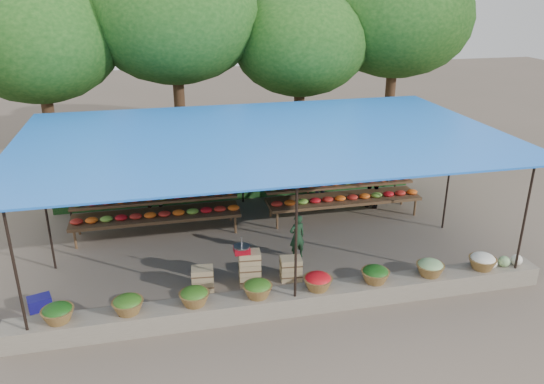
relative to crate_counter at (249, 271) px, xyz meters
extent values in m
plane|color=#65594A|center=(0.67, 1.63, -0.31)|extent=(60.00, 60.00, 0.00)
cube|color=#6E6758|center=(0.67, -1.12, -0.11)|extent=(10.60, 0.55, 0.40)
cylinder|color=black|center=(-4.13, -1.27, 1.09)|extent=(0.05, 0.05, 2.80)
cylinder|color=black|center=(0.67, -1.27, 1.09)|extent=(0.05, 0.05, 2.80)
cylinder|color=black|center=(5.47, -1.27, 1.09)|extent=(0.05, 0.05, 2.80)
cylinder|color=black|center=(-4.13, 1.63, 1.09)|extent=(0.05, 0.05, 2.80)
cylinder|color=black|center=(5.47, 1.63, 1.09)|extent=(0.05, 0.05, 2.80)
cylinder|color=black|center=(-4.13, 4.53, 1.09)|extent=(0.05, 0.05, 2.80)
cylinder|color=black|center=(0.67, 4.53, 1.09)|extent=(0.05, 0.05, 2.80)
cylinder|color=black|center=(5.47, 4.53, 1.09)|extent=(0.05, 0.05, 2.80)
cube|color=blue|center=(0.67, 1.63, 2.49)|extent=(10.80, 6.60, 0.04)
cube|color=blue|center=(0.67, -0.37, 2.31)|extent=(10.80, 2.19, 0.26)
cube|color=blue|center=(0.67, 3.63, 2.31)|extent=(10.80, 2.19, 0.26)
cylinder|color=#A1A0A5|center=(0.67, 3.03, 1.71)|extent=(9.60, 0.01, 0.01)
ellipsoid|color=yellow|center=(-3.83, 3.03, 1.43)|extent=(0.23, 0.17, 0.30)
ellipsoid|color=yellow|center=(-3.30, 3.03, 1.43)|extent=(0.23, 0.17, 0.30)
ellipsoid|color=yellow|center=(-2.77, 3.03, 1.43)|extent=(0.23, 0.17, 0.30)
ellipsoid|color=yellow|center=(-2.24, 3.03, 1.43)|extent=(0.23, 0.17, 0.30)
ellipsoid|color=yellow|center=(-1.71, 3.03, 1.43)|extent=(0.23, 0.17, 0.30)
ellipsoid|color=yellow|center=(-1.18, 3.03, 1.43)|extent=(0.23, 0.17, 0.30)
ellipsoid|color=yellow|center=(-0.65, 3.03, 1.43)|extent=(0.23, 0.17, 0.30)
ellipsoid|color=yellow|center=(-0.12, 3.03, 1.43)|extent=(0.23, 0.17, 0.30)
ellipsoid|color=yellow|center=(0.41, 3.03, 1.43)|extent=(0.23, 0.17, 0.30)
ellipsoid|color=yellow|center=(0.94, 3.03, 1.43)|extent=(0.23, 0.17, 0.30)
ellipsoid|color=yellow|center=(1.47, 3.03, 1.43)|extent=(0.23, 0.17, 0.30)
ellipsoid|color=yellow|center=(2.00, 3.03, 1.43)|extent=(0.23, 0.17, 0.30)
ellipsoid|color=yellow|center=(2.53, 3.03, 1.43)|extent=(0.23, 0.17, 0.30)
ellipsoid|color=yellow|center=(3.06, 3.03, 1.43)|extent=(0.23, 0.17, 0.30)
ellipsoid|color=yellow|center=(3.59, 3.03, 1.43)|extent=(0.23, 0.17, 0.30)
ellipsoid|color=yellow|center=(4.12, 3.03, 1.43)|extent=(0.23, 0.17, 0.30)
ellipsoid|color=yellow|center=(4.64, 3.03, 1.43)|extent=(0.23, 0.17, 0.30)
ellipsoid|color=yellow|center=(5.17, 3.03, 1.43)|extent=(0.23, 0.17, 0.30)
ellipsoid|color=#1B5115|center=(-3.63, -1.12, 0.31)|extent=(0.52, 0.52, 0.23)
ellipsoid|color=#33661B|center=(-2.43, -1.12, 0.31)|extent=(0.52, 0.52, 0.23)
ellipsoid|color=#33661B|center=(-1.23, -1.12, 0.31)|extent=(0.52, 0.52, 0.23)
ellipsoid|color=#33661B|center=(-0.03, -1.12, 0.31)|extent=(0.52, 0.52, 0.23)
ellipsoid|color=red|center=(1.17, -1.12, 0.31)|extent=(0.52, 0.52, 0.23)
ellipsoid|color=#1B5115|center=(2.37, -1.12, 0.31)|extent=(0.52, 0.52, 0.23)
ellipsoid|color=#88B772|center=(3.57, -1.12, 0.31)|extent=(0.52, 0.52, 0.23)
ellipsoid|color=white|center=(4.77, -1.12, 0.31)|extent=(0.52, 0.52, 0.23)
cube|color=#22481A|center=(0.67, 4.78, 0.94)|extent=(10.60, 0.06, 2.50)
cylinder|color=#3A2215|center=(-4.83, 7.43, 1.67)|extent=(0.36, 0.36, 3.97)
ellipsoid|color=#113B10|center=(-4.83, 7.43, 4.15)|extent=(4.77, 4.77, 3.69)
cylinder|color=#3A2215|center=(-0.83, 7.83, 1.93)|extent=(0.36, 0.36, 4.48)
ellipsoid|color=#113B10|center=(-0.83, 7.83, 4.73)|extent=(5.39, 5.39, 4.17)
cylinder|color=#3A2215|center=(3.17, 7.53, 1.55)|extent=(0.36, 0.36, 3.71)
ellipsoid|color=#113B10|center=(3.17, 7.53, 3.87)|extent=(4.47, 4.47, 3.45)
cylinder|color=#3A2215|center=(6.67, 7.93, 1.87)|extent=(0.36, 0.36, 4.35)
ellipsoid|color=#113B10|center=(6.67, 7.93, 4.59)|extent=(5.24, 5.24, 4.05)
cube|color=#4A341D|center=(-1.83, 2.93, 0.19)|extent=(4.20, 0.95, 0.08)
cube|color=#4A341D|center=(-1.83, 3.23, 0.47)|extent=(4.20, 0.35, 0.06)
cylinder|color=#4A341D|center=(-3.78, 2.53, -0.06)|extent=(0.06, 0.06, 0.50)
cylinder|color=#4A341D|center=(0.12, 2.53, -0.06)|extent=(0.06, 0.06, 0.50)
cylinder|color=#4A341D|center=(-3.78, 3.33, -0.06)|extent=(0.06, 0.06, 0.50)
cylinder|color=#4A341D|center=(0.12, 3.33, -0.06)|extent=(0.06, 0.06, 0.50)
ellipsoid|color=red|center=(-3.73, 2.78, 0.29)|extent=(0.31, 0.26, 0.13)
ellipsoid|color=#79B337|center=(-3.73, 3.23, 0.56)|extent=(0.26, 0.22, 0.12)
ellipsoid|color=#FD6016|center=(-3.38, 2.78, 0.29)|extent=(0.31, 0.26, 0.13)
ellipsoid|color=red|center=(-3.38, 3.23, 0.56)|extent=(0.26, 0.22, 0.12)
ellipsoid|color=#79B337|center=(-3.03, 2.78, 0.29)|extent=(0.31, 0.26, 0.13)
ellipsoid|color=red|center=(-3.03, 3.23, 0.56)|extent=(0.26, 0.22, 0.12)
ellipsoid|color=red|center=(-2.68, 2.78, 0.29)|extent=(0.31, 0.26, 0.13)
ellipsoid|color=#FD6016|center=(-2.68, 3.23, 0.56)|extent=(0.26, 0.22, 0.12)
ellipsoid|color=red|center=(-2.33, 2.78, 0.29)|extent=(0.31, 0.26, 0.13)
ellipsoid|color=red|center=(-2.33, 3.23, 0.56)|extent=(0.26, 0.22, 0.12)
ellipsoid|color=#FD6016|center=(-1.98, 2.78, 0.29)|extent=(0.31, 0.26, 0.13)
ellipsoid|color=#FD6016|center=(-1.98, 3.23, 0.56)|extent=(0.26, 0.22, 0.12)
ellipsoid|color=red|center=(-1.63, 2.78, 0.29)|extent=(0.31, 0.26, 0.13)
ellipsoid|color=#79B337|center=(-1.63, 3.23, 0.56)|extent=(0.26, 0.22, 0.12)
ellipsoid|color=#FD6016|center=(-1.28, 2.78, 0.29)|extent=(0.31, 0.26, 0.13)
ellipsoid|color=red|center=(-1.28, 3.23, 0.56)|extent=(0.26, 0.22, 0.12)
ellipsoid|color=#79B337|center=(-0.93, 2.78, 0.29)|extent=(0.31, 0.26, 0.13)
ellipsoid|color=red|center=(-0.93, 3.23, 0.56)|extent=(0.26, 0.22, 0.12)
ellipsoid|color=red|center=(-0.58, 2.78, 0.29)|extent=(0.31, 0.26, 0.13)
ellipsoid|color=#FD6016|center=(-0.58, 3.23, 0.56)|extent=(0.26, 0.22, 0.12)
ellipsoid|color=red|center=(-0.23, 2.78, 0.29)|extent=(0.31, 0.26, 0.13)
ellipsoid|color=red|center=(-0.23, 3.23, 0.56)|extent=(0.26, 0.22, 0.12)
ellipsoid|color=#FD6016|center=(0.12, 2.78, 0.29)|extent=(0.31, 0.26, 0.13)
ellipsoid|color=#FD6016|center=(0.12, 3.23, 0.56)|extent=(0.26, 0.22, 0.12)
cube|color=#4A341D|center=(3.17, 2.93, 0.19)|extent=(4.20, 0.95, 0.08)
cube|color=#4A341D|center=(3.17, 3.23, 0.47)|extent=(4.20, 0.35, 0.06)
cylinder|color=#4A341D|center=(1.22, 2.53, -0.06)|extent=(0.06, 0.06, 0.50)
cylinder|color=#4A341D|center=(5.12, 2.53, -0.06)|extent=(0.06, 0.06, 0.50)
cylinder|color=#4A341D|center=(1.22, 3.33, -0.06)|extent=(0.06, 0.06, 0.50)
cylinder|color=#4A341D|center=(5.12, 3.33, -0.06)|extent=(0.06, 0.06, 0.50)
ellipsoid|color=red|center=(1.27, 2.78, 0.29)|extent=(0.31, 0.26, 0.13)
ellipsoid|color=#79B337|center=(1.27, 3.23, 0.56)|extent=(0.26, 0.22, 0.12)
ellipsoid|color=#FD6016|center=(1.62, 2.78, 0.29)|extent=(0.31, 0.26, 0.13)
ellipsoid|color=red|center=(1.62, 3.23, 0.56)|extent=(0.26, 0.22, 0.12)
ellipsoid|color=#79B337|center=(1.97, 2.78, 0.29)|extent=(0.31, 0.26, 0.13)
ellipsoid|color=red|center=(1.97, 3.23, 0.56)|extent=(0.26, 0.22, 0.12)
ellipsoid|color=red|center=(2.32, 2.78, 0.29)|extent=(0.31, 0.26, 0.13)
ellipsoid|color=#FD6016|center=(2.32, 3.23, 0.56)|extent=(0.26, 0.22, 0.12)
ellipsoid|color=red|center=(2.67, 2.78, 0.29)|extent=(0.31, 0.26, 0.13)
ellipsoid|color=red|center=(2.67, 3.23, 0.56)|extent=(0.26, 0.22, 0.12)
ellipsoid|color=#FD6016|center=(3.02, 2.78, 0.29)|extent=(0.31, 0.26, 0.13)
ellipsoid|color=#FD6016|center=(3.02, 3.23, 0.56)|extent=(0.26, 0.22, 0.12)
ellipsoid|color=red|center=(3.37, 2.78, 0.29)|extent=(0.31, 0.26, 0.13)
ellipsoid|color=#79B337|center=(3.37, 3.23, 0.56)|extent=(0.26, 0.22, 0.12)
ellipsoid|color=#FD6016|center=(3.72, 2.78, 0.29)|extent=(0.31, 0.26, 0.13)
ellipsoid|color=red|center=(3.72, 3.23, 0.56)|extent=(0.26, 0.22, 0.12)
ellipsoid|color=#79B337|center=(4.07, 2.78, 0.29)|extent=(0.31, 0.26, 0.13)
ellipsoid|color=red|center=(4.07, 3.23, 0.56)|extent=(0.26, 0.22, 0.12)
ellipsoid|color=red|center=(4.42, 2.78, 0.29)|extent=(0.31, 0.26, 0.13)
ellipsoid|color=#FD6016|center=(4.42, 3.23, 0.56)|extent=(0.26, 0.22, 0.12)
ellipsoid|color=red|center=(4.77, 2.78, 0.29)|extent=(0.31, 0.26, 0.13)
ellipsoid|color=red|center=(4.77, 3.23, 0.56)|extent=(0.26, 0.22, 0.12)
ellipsoid|color=#FD6016|center=(5.12, 2.78, 0.29)|extent=(0.31, 0.26, 0.13)
ellipsoid|color=#FD6016|center=(5.12, 3.23, 0.56)|extent=(0.26, 0.22, 0.12)
cube|color=tan|center=(-0.97, 0.00, -0.19)|extent=(0.48, 0.38, 0.25)
cube|color=tan|center=(-0.97, 0.00, 0.07)|extent=(0.48, 0.38, 0.25)
cube|color=tan|center=(0.03, 0.00, -0.19)|extent=(0.48, 0.38, 0.25)
cube|color=tan|center=(0.03, 0.00, 0.07)|extent=(0.48, 0.38, 0.25)
cube|color=tan|center=(0.03, 0.00, 0.33)|extent=(0.48, 0.38, 0.25)
cube|color=tan|center=(0.93, 0.00, -0.19)|extent=(0.48, 0.38, 0.25)
cube|color=tan|center=(0.93, 0.00, 0.07)|extent=(0.48, 0.38, 0.25)
cube|color=#B00E1D|center=(-0.13, 0.00, 0.52)|extent=(0.32, 0.28, 0.13)
cylinder|color=#A1A0A5|center=(-0.13, 0.00, 0.60)|extent=(0.35, 0.35, 0.03)
cylinder|color=#A1A0A5|center=(-0.13, 0.00, 0.71)|extent=(0.03, 0.03, 0.24)
imported|color=#17341E|center=(1.31, 0.92, 0.23)|extent=(0.45, 0.35, 1.08)
imported|color=slate|center=(-1.77, 4.05, 0.50)|extent=(0.80, 0.63, 1.62)
imported|color=slate|center=(2.80, 3.71, 0.58)|extent=(1.33, 1.10, 1.79)
imported|color=slate|center=(4.23, 3.44, 0.49)|extent=(0.99, 0.85, 1.60)
cube|color=navy|center=(-4.18, 0.01, -0.18)|extent=(0.51, 0.43, 0.26)
camera|label=1|loc=(-1.69, -9.67, 5.67)|focal=35.00mm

